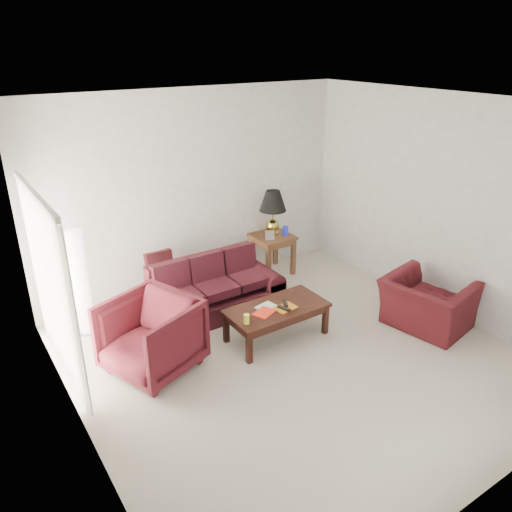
{
  "coord_description": "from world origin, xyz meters",
  "views": [
    {
      "loc": [
        -3.23,
        -4.02,
        3.6
      ],
      "look_at": [
        0.0,
        0.85,
        1.05
      ],
      "focal_mm": 35.0,
      "sensor_mm": 36.0,
      "label": 1
    }
  ],
  "objects_px": {
    "end_table": "(272,254)",
    "armchair_left": "(151,336)",
    "floor_lamp": "(81,283)",
    "armchair_right": "(427,304)",
    "sofa": "(213,289)",
    "coffee_table": "(277,322)"
  },
  "relations": [
    {
      "from": "armchair_left",
      "to": "armchair_right",
      "type": "relative_size",
      "value": 0.92
    },
    {
      "from": "coffee_table",
      "to": "armchair_left",
      "type": "bearing_deg",
      "value": -167.76
    },
    {
      "from": "end_table",
      "to": "armchair_left",
      "type": "distance_m",
      "value": 3.06
    },
    {
      "from": "floor_lamp",
      "to": "armchair_right",
      "type": "bearing_deg",
      "value": -31.64
    },
    {
      "from": "sofa",
      "to": "armchair_right",
      "type": "xyz_separation_m",
      "value": [
        2.22,
        -1.88,
        -0.05
      ]
    },
    {
      "from": "armchair_left",
      "to": "coffee_table",
      "type": "height_order",
      "value": "armchair_left"
    },
    {
      "from": "floor_lamp",
      "to": "armchair_left",
      "type": "xyz_separation_m",
      "value": [
        0.42,
        -1.23,
        -0.29
      ]
    },
    {
      "from": "floor_lamp",
      "to": "coffee_table",
      "type": "relative_size",
      "value": 1.13
    },
    {
      "from": "armchair_right",
      "to": "armchair_left",
      "type": "bearing_deg",
      "value": 60.85
    },
    {
      "from": "end_table",
      "to": "armchair_left",
      "type": "xyz_separation_m",
      "value": [
        -2.71,
        -1.4,
        0.11
      ]
    },
    {
      "from": "floor_lamp",
      "to": "armchair_left",
      "type": "distance_m",
      "value": 1.33
    },
    {
      "from": "end_table",
      "to": "coffee_table",
      "type": "height_order",
      "value": "end_table"
    },
    {
      "from": "armchair_right",
      "to": "coffee_table",
      "type": "height_order",
      "value": "armchair_right"
    },
    {
      "from": "floor_lamp",
      "to": "armchair_right",
      "type": "relative_size",
      "value": 1.38
    },
    {
      "from": "sofa",
      "to": "armchair_left",
      "type": "height_order",
      "value": "armchair_left"
    },
    {
      "from": "floor_lamp",
      "to": "coffee_table",
      "type": "bearing_deg",
      "value": -36.46
    },
    {
      "from": "sofa",
      "to": "armchair_right",
      "type": "height_order",
      "value": "sofa"
    },
    {
      "from": "armchair_right",
      "to": "end_table",
      "type": "bearing_deg",
      "value": 5.35
    },
    {
      "from": "sofa",
      "to": "coffee_table",
      "type": "height_order",
      "value": "sofa"
    },
    {
      "from": "end_table",
      "to": "floor_lamp",
      "type": "distance_m",
      "value": 3.16
    },
    {
      "from": "sofa",
      "to": "armchair_left",
      "type": "relative_size",
      "value": 1.99
    },
    {
      "from": "armchair_right",
      "to": "sofa",
      "type": "bearing_deg",
      "value": 39.08
    }
  ]
}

